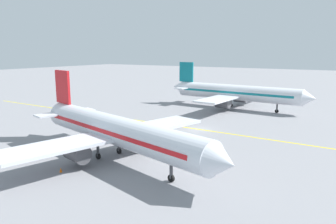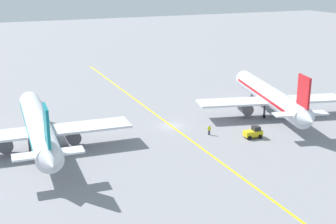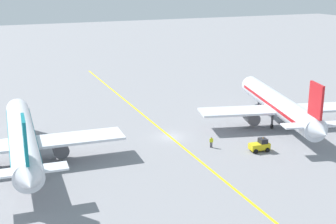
# 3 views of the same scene
# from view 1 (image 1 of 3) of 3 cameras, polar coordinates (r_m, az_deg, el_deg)

# --- Properties ---
(ground_plane) EXTENTS (400.00, 400.00, 0.00)m
(ground_plane) POSITION_cam_1_polar(r_m,az_deg,el_deg) (57.44, 5.27, -3.01)
(ground_plane) COLOR gray
(apron_yellow_centreline) EXTENTS (2.85, 119.98, 0.01)m
(apron_yellow_centreline) POSITION_cam_1_polar(r_m,az_deg,el_deg) (57.44, 5.27, -3.00)
(apron_yellow_centreline) COLOR yellow
(apron_yellow_centreline) RESTS_ON ground
(airplane_at_gate) EXTENTS (28.27, 35.53, 10.60)m
(airplane_at_gate) POSITION_cam_1_polar(r_m,az_deg,el_deg) (78.73, 11.56, 3.29)
(airplane_at_gate) COLOR silver
(airplane_at_gate) RESTS_ON ground
(airplane_adjacent_stand) EXTENTS (28.41, 35.10, 10.60)m
(airplane_adjacent_stand) POSITION_cam_1_polar(r_m,az_deg,el_deg) (41.33, -9.21, -3.23)
(airplane_adjacent_stand) COLOR silver
(airplane_adjacent_stand) RESTS_ON ground
(baggage_tug_white) EXTENTS (3.12, 1.97, 2.11)m
(baggage_tug_white) POSITION_cam_1_polar(r_m,az_deg,el_deg) (55.40, -9.75, -2.67)
(baggage_tug_white) COLOR gold
(baggage_tug_white) RESTS_ON ground
(ground_crew_worker) EXTENTS (0.57, 0.30, 1.68)m
(ground_crew_worker) POSITION_cam_1_polar(r_m,az_deg,el_deg) (57.41, -2.61, -2.05)
(ground_crew_worker) COLOR #23232D
(ground_crew_worker) RESTS_ON ground
(traffic_cone_near_nose) EXTENTS (0.32, 0.32, 0.55)m
(traffic_cone_near_nose) POSITION_cam_1_polar(r_m,az_deg,el_deg) (39.42, -18.17, -9.56)
(traffic_cone_near_nose) COLOR orange
(traffic_cone_near_nose) RESTS_ON ground
(traffic_cone_mid_apron) EXTENTS (0.32, 0.32, 0.55)m
(traffic_cone_mid_apron) POSITION_cam_1_polar(r_m,az_deg,el_deg) (50.03, -25.99, -5.82)
(traffic_cone_mid_apron) COLOR orange
(traffic_cone_mid_apron) RESTS_ON ground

